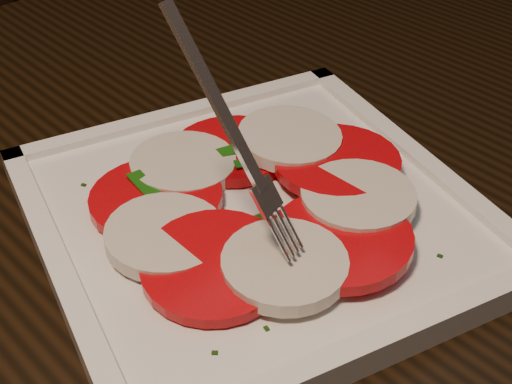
# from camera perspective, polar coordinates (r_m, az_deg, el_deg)

# --- Properties ---
(table) EXTENTS (1.25, 0.87, 0.75)m
(table) POSITION_cam_1_polar(r_m,az_deg,el_deg) (0.61, -3.45, -5.90)
(table) COLOR black
(table) RESTS_ON ground
(plate) EXTENTS (0.34, 0.34, 0.01)m
(plate) POSITION_cam_1_polar(r_m,az_deg,el_deg) (0.50, -0.00, -2.05)
(plate) COLOR white
(plate) RESTS_ON table
(caprese_salad) EXTENTS (0.22, 0.22, 0.03)m
(caprese_salad) POSITION_cam_1_polar(r_m,az_deg,el_deg) (0.49, -0.01, -0.48)
(caprese_salad) COLOR red
(caprese_salad) RESTS_ON plate
(fork) EXTENTS (0.06, 0.10, 0.14)m
(fork) POSITION_cam_1_polar(r_m,az_deg,el_deg) (0.41, -3.15, 5.18)
(fork) COLOR white
(fork) RESTS_ON caprese_salad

